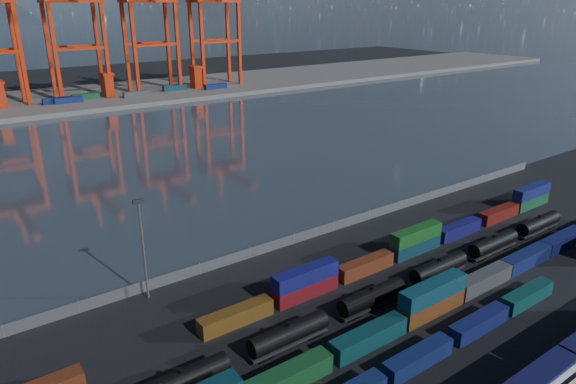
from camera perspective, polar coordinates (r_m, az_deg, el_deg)
ground at (r=81.29m, az=12.84°, el=-12.67°), size 700.00×700.00×0.00m
harbor_water at (r=163.47m, az=-15.67°, el=4.13°), size 700.00×700.00×0.00m
far_quay at (r=262.31m, az=-24.10°, el=9.28°), size 700.00×70.00×2.00m
container_row_south at (r=76.85m, az=19.24°, el=-14.09°), size 138.79×2.25×4.80m
container_row_mid at (r=71.17m, az=7.97°, el=-15.92°), size 141.93×2.50×5.33m
container_row_north at (r=84.04m, az=4.33°, el=-9.42°), size 141.07×2.35×5.00m
tanker_string at (r=75.15m, az=4.99°, el=-13.46°), size 120.79×2.64×3.78m
waterfront_fence at (r=98.64m, az=0.69°, el=-5.23°), size 160.12×0.12×2.20m
yard_light_mast at (r=80.74m, az=-15.84°, el=-5.63°), size 1.60×0.40×16.60m
gantry_cranes at (r=250.83m, az=-26.77°, el=17.34°), size 199.63×47.29×64.04m
quay_containers at (r=245.79m, az=-25.90°, el=8.92°), size 172.58×10.99×2.60m
straddle_carriers at (r=251.08m, az=-24.36°, el=10.41°), size 140.00×7.00×11.10m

